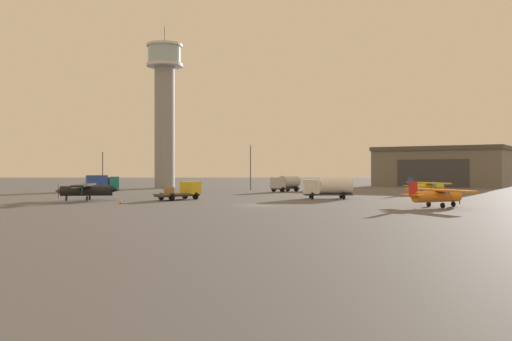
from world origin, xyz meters
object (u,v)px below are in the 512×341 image
at_px(truck_fuel_tanker_white, 328,187).
at_px(truck_flatbed_yellow, 184,191).
at_px(control_tower, 165,103).
at_px(airplane_yellow, 427,186).
at_px(truck_box_blue, 101,182).
at_px(airplane_black, 88,189).
at_px(light_post_east, 103,166).
at_px(traffic_cone_near_left, 121,201).
at_px(airplane_orange, 436,195).
at_px(light_post_north, 251,163).
at_px(truck_fuel_tanker_silver, 286,183).

bearing_deg(truck_fuel_tanker_white, truck_flatbed_yellow, 3.54).
xyz_separation_m(control_tower, airplane_yellow, (48.35, -30.06, -17.53)).
relative_size(airplane_yellow, truck_box_blue, 1.56).
bearing_deg(airplane_black, light_post_east, -85.76).
distance_m(truck_fuel_tanker_white, truck_flatbed_yellow, 20.47).
distance_m(airplane_black, truck_fuel_tanker_white, 33.15).
bearing_deg(traffic_cone_near_left, control_tower, 93.10).
relative_size(airplane_orange, light_post_east, 1.21).
bearing_deg(control_tower, airplane_black, -93.61).
bearing_deg(light_post_east, light_post_north, -4.44).
bearing_deg(light_post_east, control_tower, 41.73).
bearing_deg(airplane_orange, truck_flatbed_yellow, 129.48).
distance_m(airplane_yellow, airplane_orange, 31.54).
bearing_deg(airplane_orange, truck_fuel_tanker_white, 95.49).
bearing_deg(truck_fuel_tanker_silver, airplane_black, 1.24).
relative_size(airplane_black, truck_fuel_tanker_silver, 1.86).
bearing_deg(truck_fuel_tanker_silver, truck_box_blue, -47.72).
relative_size(truck_box_blue, light_post_north, 0.68).
relative_size(airplane_orange, truck_flatbed_yellow, 1.49).
xyz_separation_m(control_tower, truck_fuel_tanker_white, (29.92, -43.03, -17.22)).
relative_size(light_post_north, traffic_cone_near_left, 12.60).
height_order(light_post_east, traffic_cone_near_left, light_post_east).
bearing_deg(truck_fuel_tanker_silver, truck_fuel_tanker_white, 57.66).
relative_size(airplane_orange, light_post_north, 1.05).
height_order(airplane_black, traffic_cone_near_left, airplane_black).
bearing_deg(airplane_yellow, truck_flatbed_yellow, -178.99).
relative_size(truck_fuel_tanker_silver, light_post_east, 0.74).
xyz_separation_m(airplane_black, truck_fuel_tanker_silver, (28.54, 27.63, 0.19)).
relative_size(airplane_orange, truck_fuel_tanker_silver, 1.64).
height_order(airplane_orange, truck_fuel_tanker_silver, truck_fuel_tanker_silver).
height_order(truck_box_blue, light_post_north, light_post_north).
height_order(airplane_black, truck_fuel_tanker_silver, airplane_black).
bearing_deg(traffic_cone_near_left, light_post_north, 68.55).
height_order(control_tower, truck_box_blue, control_tower).
distance_m(truck_box_blue, traffic_cone_near_left, 38.84).
relative_size(airplane_yellow, airplane_orange, 1.01).
distance_m(airplane_black, truck_box_blue, 31.33).
distance_m(airplane_orange, light_post_east, 71.25).
bearing_deg(control_tower, truck_box_blue, -120.07).
xyz_separation_m(truck_fuel_tanker_silver, light_post_east, (-36.62, 9.64, 3.09)).
bearing_deg(control_tower, airplane_yellow, -31.87).
height_order(control_tower, light_post_north, control_tower).
bearing_deg(traffic_cone_near_left, truck_flatbed_yellow, 52.26).
bearing_deg(control_tower, truck_fuel_tanker_silver, -37.34).
distance_m(airplane_yellow, truck_fuel_tanker_white, 22.54).
bearing_deg(light_post_east, truck_box_blue, -77.30).
bearing_deg(airplane_black, light_post_north, -130.18).
bearing_deg(airplane_black, truck_box_blue, -85.87).
distance_m(control_tower, truck_fuel_tanker_white, 55.17).
bearing_deg(truck_fuel_tanker_silver, light_post_north, -91.00).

